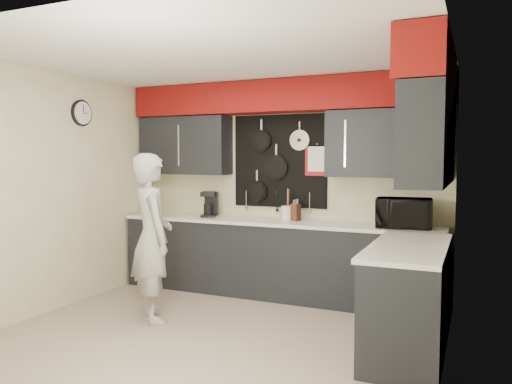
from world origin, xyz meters
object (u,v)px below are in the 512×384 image
at_px(knife_block, 296,212).
at_px(person, 152,237).
at_px(coffee_maker, 210,204).
at_px(utensil_crock, 287,213).
at_px(microwave, 404,213).

distance_m(knife_block, person, 1.75).
xyz_separation_m(knife_block, coffee_maker, (-1.13, -0.06, 0.07)).
bearing_deg(person, utensil_crock, -83.43).
relative_size(coffee_maker, person, 0.19).
height_order(knife_block, utensil_crock, knife_block).
bearing_deg(coffee_maker, utensil_crock, -16.48).
bearing_deg(utensil_crock, coffee_maker, -176.71).
height_order(microwave, knife_block, microwave).
bearing_deg(person, microwave, -109.64).
height_order(microwave, coffee_maker, coffee_maker).
relative_size(knife_block, person, 0.12).
distance_m(microwave, utensil_crock, 1.37).
xyz_separation_m(microwave, utensil_crock, (-1.36, 0.08, -0.07)).
xyz_separation_m(utensil_crock, coffee_maker, (-1.02, -0.06, 0.08)).
xyz_separation_m(microwave, coffee_maker, (-2.38, 0.02, 0.01)).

